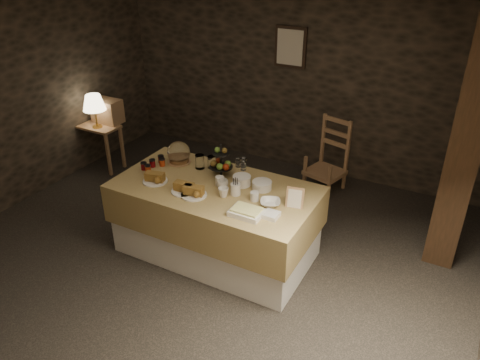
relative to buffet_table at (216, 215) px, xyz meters
The scene contains 28 objects.
ground_plane 0.49m from the buffet_table, 135.33° to the right, with size 5.50×5.00×0.01m, color black.
room_shell 1.09m from the buffet_table, 135.33° to the right, with size 5.52×5.02×2.60m.
buffet_table is the anchor object (origin of this frame).
console_table 2.76m from the buffet_table, 159.05° to the left, with size 0.62×0.35×0.67m.
table_lamp 2.75m from the buffet_table, 159.66° to the left, with size 0.32×0.32×0.48m.
wine_rack 2.81m from the buffet_table, 155.21° to the left, with size 0.42×0.26×0.34m, color #956343.
chair 2.08m from the buffet_table, 74.42° to the left, with size 0.56×0.54×0.77m.
timber_column 2.56m from the buffet_table, 25.96° to the left, with size 0.30×0.30×2.60m, color black.
framed_picture 2.72m from the buffet_table, 95.40° to the left, with size 0.45×0.04×0.55m.
plate_stack_a 0.49m from the buffet_table, 36.53° to the left, with size 0.19×0.19×0.10m, color white.
plate_stack_b 0.62m from the buffet_table, 22.56° to the left, with size 0.20×0.20×0.09m, color white.
cutlery_holder 0.49m from the buffet_table, ahead, with size 0.10×0.10×0.12m, color white.
cup_a 0.41m from the buffet_table, ahead, with size 0.12×0.12×0.09m, color white.
cup_b 0.46m from the buffet_table, 36.85° to the right, with size 0.10×0.10×0.10m, color white.
mug_c 0.40m from the buffet_table, 62.14° to the left, with size 0.09×0.09×0.10m, color white.
mug_d 0.63m from the buffet_table, ahead, with size 0.08×0.08×0.09m, color white.
bowl 0.76m from the buffet_table, ahead, with size 0.19×0.19×0.05m, color white.
cake_dome 0.84m from the buffet_table, 155.83° to the left, with size 0.26×0.26×0.26m.
fruit_stand 0.56m from the buffet_table, 105.92° to the left, with size 0.25×0.25×0.36m.
bread_platter_left 0.75m from the buffet_table, 160.81° to the right, with size 0.26×0.26×0.11m.
bread_platter_center 0.51m from the buffet_table, 131.98° to the right, with size 0.26×0.26×0.11m.
bread_platter_right 0.48m from the buffet_table, 109.04° to the right, with size 0.26×0.26×0.11m.
jam_jars 0.91m from the buffet_table, behind, with size 0.18×0.32×0.07m.
tart_dish 0.74m from the buffet_table, 31.03° to the right, with size 0.30×0.22×0.07m.
square_dish 0.88m from the buffet_table, 18.38° to the right, with size 0.14×0.14×0.04m, color white.
menu_frame 0.98m from the buffet_table, ahead, with size 0.17×0.02×0.22m, color #956343.
storage_jar_a 0.63m from the buffet_table, 142.51° to the left, with size 0.10×0.10×0.16m, color white.
storage_jar_b 0.60m from the buffet_table, 125.92° to the left, with size 0.09×0.09×0.14m, color white.
Camera 1 is at (2.30, -3.49, 3.18)m, focal length 35.00 mm.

